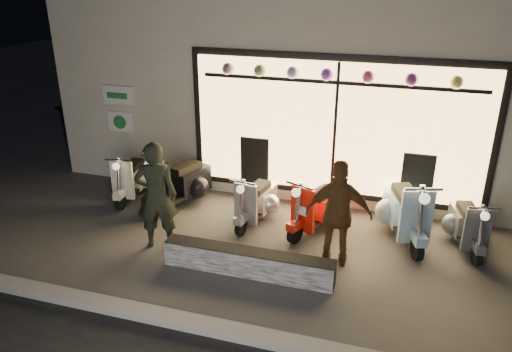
{
  "coord_description": "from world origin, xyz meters",
  "views": [
    {
      "loc": [
        1.95,
        -6.64,
        4.25
      ],
      "look_at": [
        -0.27,
        0.6,
        1.05
      ],
      "focal_mm": 35.0,
      "sensor_mm": 36.0,
      "label": 1
    }
  ],
  "objects_px": {
    "graffiti_barrier": "(248,262)",
    "woman": "(339,214)",
    "scooter_silver": "(258,200)",
    "man": "(156,196)",
    "scooter_red": "(320,207)"
  },
  "relations": [
    {
      "from": "graffiti_barrier",
      "to": "scooter_silver",
      "type": "bearing_deg",
      "value": 102.16
    },
    {
      "from": "man",
      "to": "graffiti_barrier",
      "type": "bearing_deg",
      "value": 146.73
    },
    {
      "from": "graffiti_barrier",
      "to": "woman",
      "type": "xyz_separation_m",
      "value": [
        1.2,
        0.68,
        0.65
      ]
    },
    {
      "from": "man",
      "to": "woman",
      "type": "height_order",
      "value": "man"
    },
    {
      "from": "scooter_red",
      "to": "man",
      "type": "height_order",
      "value": "man"
    },
    {
      "from": "scooter_silver",
      "to": "woman",
      "type": "xyz_separation_m",
      "value": [
        1.58,
        -1.06,
        0.47
      ]
    },
    {
      "from": "scooter_silver",
      "to": "woman",
      "type": "relative_size",
      "value": 0.77
    },
    {
      "from": "scooter_red",
      "to": "man",
      "type": "distance_m",
      "value": 2.81
    },
    {
      "from": "graffiti_barrier",
      "to": "woman",
      "type": "height_order",
      "value": "woman"
    },
    {
      "from": "scooter_silver",
      "to": "woman",
      "type": "bearing_deg",
      "value": -25.56
    },
    {
      "from": "graffiti_barrier",
      "to": "woman",
      "type": "relative_size",
      "value": 1.53
    },
    {
      "from": "scooter_silver",
      "to": "scooter_red",
      "type": "xyz_separation_m",
      "value": [
        1.13,
        0.01,
        0.02
      ]
    },
    {
      "from": "scooter_red",
      "to": "graffiti_barrier",
      "type": "bearing_deg",
      "value": -89.48
    },
    {
      "from": "graffiti_barrier",
      "to": "scooter_silver",
      "type": "xyz_separation_m",
      "value": [
        -0.37,
        1.74,
        0.17
      ]
    },
    {
      "from": "graffiti_barrier",
      "to": "man",
      "type": "height_order",
      "value": "man"
    }
  ]
}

